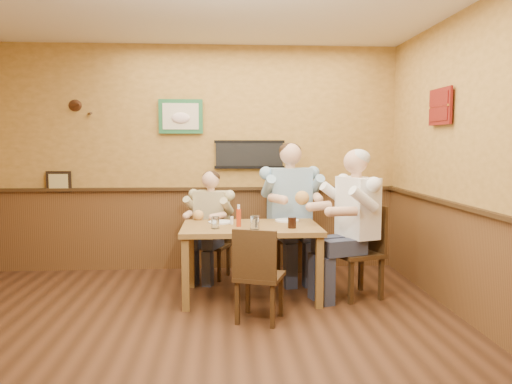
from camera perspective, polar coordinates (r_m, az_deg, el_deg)
room at (r=3.97m, az=-6.49°, el=6.97°), size 5.02×5.03×2.81m
dining_table at (r=5.13m, az=-0.60°, el=-4.87°), size 1.40×0.90×0.75m
chair_back_left at (r=5.94m, az=-5.07°, el=-5.99°), size 0.48×0.48×0.80m
chair_back_right at (r=5.93m, az=3.83°, el=-5.00°), size 0.53×0.53×1.00m
chair_right_end at (r=5.27m, az=11.42°, el=-6.67°), size 0.56×0.56×0.96m
chair_near_side at (r=4.51m, az=0.43°, el=-9.34°), size 0.50×0.50×0.85m
diner_tan_shirt at (r=5.91m, az=-5.08°, el=-4.36°), size 0.68×0.68×1.14m
diner_blue_polo at (r=5.90m, az=3.85°, el=-2.94°), size 0.75×0.75×1.43m
diner_white_elder at (r=5.23m, az=11.47°, el=-4.46°), size 0.80×0.80×1.37m
water_glass_left at (r=4.94m, az=-4.67°, el=-3.50°), size 0.10×0.10×0.12m
water_glass_mid at (r=4.88m, az=-0.15°, el=-3.51°), size 0.11×0.11×0.14m
cola_tumbler at (r=4.97m, az=4.13°, el=-3.52°), size 0.10×0.10×0.11m
hot_sauce_bottle at (r=5.04m, az=-2.00°, el=-2.83°), size 0.05×0.05×0.20m
salt_shaker at (r=5.20m, az=-2.78°, el=-3.25°), size 0.04×0.04×0.08m
pepper_shaker at (r=5.02m, az=-0.40°, el=-3.55°), size 0.04×0.04×0.08m
plate_far_left at (r=5.30m, az=-4.09°, el=-3.45°), size 0.28×0.28×0.02m
plate_far_right at (r=5.41m, az=3.56°, el=-3.26°), size 0.31×0.31×0.02m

